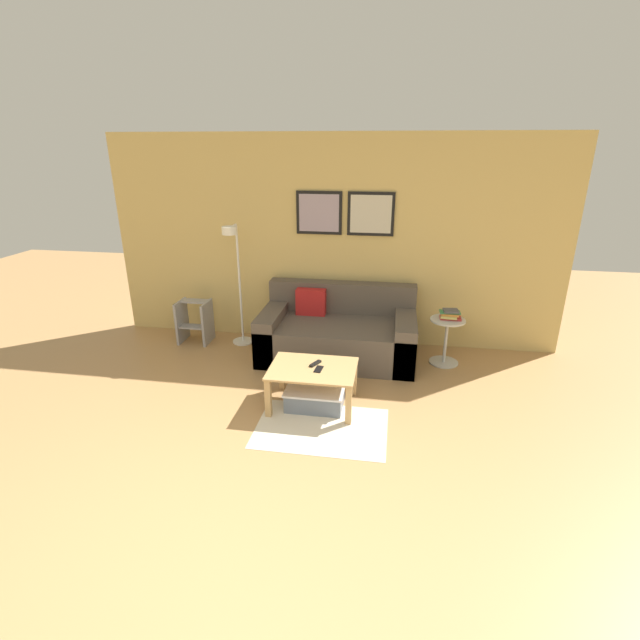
% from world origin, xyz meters
% --- Properties ---
extents(ground_plane, '(16.00, 16.00, 0.00)m').
position_xyz_m(ground_plane, '(0.00, 0.00, 0.00)').
color(ground_plane, tan).
extents(wall_back, '(5.60, 0.09, 2.55)m').
position_xyz_m(wall_back, '(0.00, 3.71, 1.28)').
color(wall_back, '#D6B76B').
rests_on(wall_back, ground_plane).
extents(area_rug, '(1.18, 0.82, 0.01)m').
position_xyz_m(area_rug, '(0.21, 1.62, 0.00)').
color(area_rug, beige).
rests_on(area_rug, ground_plane).
extents(couch, '(1.81, 1.00, 0.82)m').
position_xyz_m(couch, '(0.16, 3.19, 0.29)').
color(couch, brown).
rests_on(couch, ground_plane).
extents(coffee_table, '(0.83, 0.61, 0.41)m').
position_xyz_m(coffee_table, '(0.06, 2.00, 0.33)').
color(coffee_table, tan).
rests_on(coffee_table, ground_plane).
extents(storage_bin, '(0.57, 0.38, 0.20)m').
position_xyz_m(storage_bin, '(0.09, 1.98, 0.10)').
color(storage_bin, slate).
rests_on(storage_bin, ground_plane).
extents(floor_lamp, '(0.27, 0.45, 1.53)m').
position_xyz_m(floor_lamp, '(-1.11, 3.27, 0.94)').
color(floor_lamp, white).
rests_on(floor_lamp, ground_plane).
extents(side_table, '(0.40, 0.40, 0.55)m').
position_xyz_m(side_table, '(1.42, 3.18, 0.33)').
color(side_table, silver).
rests_on(side_table, ground_plane).
extents(book_stack, '(0.25, 0.19, 0.11)m').
position_xyz_m(book_stack, '(1.44, 3.20, 0.60)').
color(book_stack, '#B73333').
rests_on(book_stack, side_table).
extents(remote_control, '(0.10, 0.15, 0.02)m').
position_xyz_m(remote_control, '(0.07, 2.08, 0.42)').
color(remote_control, black).
rests_on(remote_control, coffee_table).
extents(cell_phone, '(0.08, 0.15, 0.01)m').
position_xyz_m(cell_phone, '(0.12, 1.98, 0.41)').
color(cell_phone, black).
rests_on(cell_phone, coffee_table).
extents(step_stool, '(0.38, 0.34, 0.54)m').
position_xyz_m(step_stool, '(-1.72, 3.32, 0.29)').
color(step_stool, '#99999E').
rests_on(step_stool, ground_plane).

